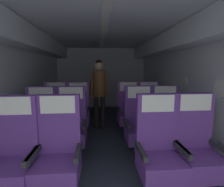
{
  "coord_description": "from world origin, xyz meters",
  "views": [
    {
      "loc": [
        -0.11,
        -0.2,
        1.43
      ],
      "look_at": [
        0.14,
        2.94,
        0.98
      ],
      "focal_mm": 27.16,
      "sensor_mm": 36.0,
      "label": 1
    }
  ],
  "objects_px": {
    "seat_a_right_aisle": "(197,149)",
    "seat_b_right_aisle": "(166,124)",
    "seat_c_right_aisle": "(149,111)",
    "flight_attendant": "(99,86)",
    "seat_a_right_window": "(159,152)",
    "seat_b_left_window": "(41,127)",
    "seat_a_left_window": "(13,158)",
    "seat_a_left_aisle": "(58,155)",
    "seat_c_right_window": "(129,111)",
    "seat_c_left_window": "(56,113)",
    "seat_c_left_aisle": "(78,112)",
    "seat_b_right_window": "(139,125)",
    "seat_b_left_aisle": "(71,127)"
  },
  "relations": [
    {
      "from": "seat_b_left_window",
      "to": "seat_c_left_window",
      "type": "distance_m",
      "value": 0.95
    },
    {
      "from": "seat_b_right_window",
      "to": "seat_c_right_aisle",
      "type": "height_order",
      "value": "same"
    },
    {
      "from": "seat_a_left_window",
      "to": "flight_attendant",
      "type": "xyz_separation_m",
      "value": [
        0.96,
        2.26,
        0.55
      ]
    },
    {
      "from": "seat_c_left_aisle",
      "to": "seat_a_right_aisle",
      "type": "bearing_deg",
      "value": -49.63
    },
    {
      "from": "seat_c_right_aisle",
      "to": "seat_a_right_aisle",
      "type": "bearing_deg",
      "value": -89.81
    },
    {
      "from": "seat_c_right_window",
      "to": "flight_attendant",
      "type": "relative_size",
      "value": 0.69
    },
    {
      "from": "seat_b_left_window",
      "to": "seat_b_right_aisle",
      "type": "relative_size",
      "value": 1.0
    },
    {
      "from": "seat_a_left_aisle",
      "to": "seat_a_right_aisle",
      "type": "bearing_deg",
      "value": -0.06
    },
    {
      "from": "seat_a_left_window",
      "to": "seat_c_right_window",
      "type": "xyz_separation_m",
      "value": [
        1.62,
        1.92,
        0.0
      ]
    },
    {
      "from": "seat_c_right_window",
      "to": "flight_attendant",
      "type": "bearing_deg",
      "value": 153.34
    },
    {
      "from": "seat_a_left_aisle",
      "to": "seat_b_right_aisle",
      "type": "xyz_separation_m",
      "value": [
        1.64,
        0.96,
        0.0
      ]
    },
    {
      "from": "seat_a_left_aisle",
      "to": "seat_c_left_aisle",
      "type": "bearing_deg",
      "value": 89.98
    },
    {
      "from": "seat_c_right_aisle",
      "to": "flight_attendant",
      "type": "xyz_separation_m",
      "value": [
        -1.15,
        0.33,
        0.55
      ]
    },
    {
      "from": "seat_a_left_window",
      "to": "seat_a_right_aisle",
      "type": "distance_m",
      "value": 2.11
    },
    {
      "from": "seat_a_left_window",
      "to": "seat_c_left_window",
      "type": "xyz_separation_m",
      "value": [
        -0.0,
        1.93,
        0.0
      ]
    },
    {
      "from": "seat_a_left_aisle",
      "to": "flight_attendant",
      "type": "relative_size",
      "value": 0.69
    },
    {
      "from": "seat_a_right_window",
      "to": "seat_c_left_aisle",
      "type": "distance_m",
      "value": 2.26
    },
    {
      "from": "seat_c_left_window",
      "to": "seat_c_left_aisle",
      "type": "relative_size",
      "value": 1.0
    },
    {
      "from": "seat_a_right_aisle",
      "to": "seat_b_left_window",
      "type": "relative_size",
      "value": 1.0
    },
    {
      "from": "seat_a_left_aisle",
      "to": "flight_attendant",
      "type": "height_order",
      "value": "flight_attendant"
    },
    {
      "from": "seat_a_right_aisle",
      "to": "seat_c_left_window",
      "type": "relative_size",
      "value": 1.0
    },
    {
      "from": "seat_a_left_aisle",
      "to": "seat_b_right_window",
      "type": "bearing_deg",
      "value": 38.85
    },
    {
      "from": "seat_b_right_window",
      "to": "seat_c_left_aisle",
      "type": "distance_m",
      "value": 1.52
    },
    {
      "from": "seat_a_left_window",
      "to": "seat_c_left_aisle",
      "type": "relative_size",
      "value": 1.0
    },
    {
      "from": "seat_a_right_aisle",
      "to": "seat_a_right_window",
      "type": "xyz_separation_m",
      "value": [
        -0.48,
        -0.02,
        0.0
      ]
    },
    {
      "from": "seat_a_left_window",
      "to": "seat_b_left_aisle",
      "type": "xyz_separation_m",
      "value": [
        0.48,
        0.97,
        0.0
      ]
    },
    {
      "from": "seat_a_right_window",
      "to": "seat_b_right_window",
      "type": "height_order",
      "value": "same"
    },
    {
      "from": "seat_b_right_window",
      "to": "seat_c_left_aisle",
      "type": "height_order",
      "value": "same"
    },
    {
      "from": "seat_a_left_window",
      "to": "seat_b_right_aisle",
      "type": "relative_size",
      "value": 1.0
    },
    {
      "from": "seat_b_left_window",
      "to": "flight_attendant",
      "type": "distance_m",
      "value": 1.7
    },
    {
      "from": "seat_a_left_window",
      "to": "seat_c_right_window",
      "type": "bearing_deg",
      "value": 49.91
    },
    {
      "from": "seat_a_right_aisle",
      "to": "seat_b_left_aisle",
      "type": "xyz_separation_m",
      "value": [
        -1.63,
        0.94,
        0.0
      ]
    },
    {
      "from": "seat_a_right_aisle",
      "to": "seat_b_right_aisle",
      "type": "height_order",
      "value": "same"
    },
    {
      "from": "seat_b_right_window",
      "to": "seat_b_right_aisle",
      "type": "bearing_deg",
      "value": 2.61
    },
    {
      "from": "seat_a_left_aisle",
      "to": "seat_a_right_aisle",
      "type": "distance_m",
      "value": 1.63
    },
    {
      "from": "seat_b_right_aisle",
      "to": "flight_attendant",
      "type": "distance_m",
      "value": 1.81
    },
    {
      "from": "seat_a_right_window",
      "to": "seat_b_left_window",
      "type": "relative_size",
      "value": 1.0
    },
    {
      "from": "flight_attendant",
      "to": "seat_c_right_window",
      "type": "bearing_deg",
      "value": -16.18
    },
    {
      "from": "seat_a_left_aisle",
      "to": "seat_b_left_window",
      "type": "bearing_deg",
      "value": 117.38
    },
    {
      "from": "seat_a_right_window",
      "to": "flight_attendant",
      "type": "xyz_separation_m",
      "value": [
        -0.68,
        2.25,
        0.55
      ]
    },
    {
      "from": "seat_a_right_window",
      "to": "seat_b_right_aisle",
      "type": "xyz_separation_m",
      "value": [
        0.48,
        0.98,
        0.0
      ]
    },
    {
      "from": "seat_a_left_window",
      "to": "seat_a_right_window",
      "type": "relative_size",
      "value": 1.0
    },
    {
      "from": "seat_b_left_window",
      "to": "seat_b_right_aisle",
      "type": "distance_m",
      "value": 2.13
    },
    {
      "from": "seat_c_left_window",
      "to": "seat_c_right_aisle",
      "type": "relative_size",
      "value": 1.0
    },
    {
      "from": "seat_b_right_aisle",
      "to": "seat_c_right_window",
      "type": "bearing_deg",
      "value": 117.81
    },
    {
      "from": "seat_a_left_window",
      "to": "seat_a_left_aisle",
      "type": "xyz_separation_m",
      "value": [
        0.48,
        0.03,
        0.0
      ]
    },
    {
      "from": "seat_a_left_window",
      "to": "seat_a_right_aisle",
      "type": "height_order",
      "value": "same"
    },
    {
      "from": "seat_a_left_window",
      "to": "seat_b_left_window",
      "type": "bearing_deg",
      "value": 91.01
    },
    {
      "from": "seat_a_left_aisle",
      "to": "flight_attendant",
      "type": "xyz_separation_m",
      "value": [
        0.48,
        2.23,
        0.55
      ]
    },
    {
      "from": "seat_a_left_aisle",
      "to": "seat_b_left_window",
      "type": "xyz_separation_m",
      "value": [
        -0.49,
        0.95,
        0.0
      ]
    }
  ]
}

